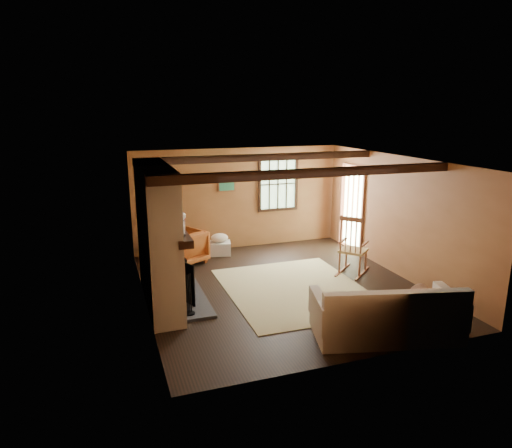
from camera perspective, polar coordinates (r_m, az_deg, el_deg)
name	(u,v)px	position (r m, az deg, el deg)	size (l,w,h in m)	color
ground	(281,287)	(8.75, 3.16, -7.87)	(5.50, 5.50, 0.00)	black
room_envelope	(288,199)	(8.59, 4.03, 3.10)	(5.02, 5.52, 2.44)	#925834
fireplace	(160,242)	(7.86, -11.97, -2.24)	(1.02, 2.30, 2.40)	#A5663F
rug	(295,289)	(8.65, 4.90, -8.14)	(2.50, 3.00, 0.01)	beige
rocking_chair	(353,249)	(9.48, 11.99, -3.07)	(0.97, 0.94, 1.23)	tan
sofa	(387,318)	(7.10, 16.10, -11.21)	(2.29, 1.43, 0.86)	beige
firewood_pile	(156,251)	(10.63, -12.33, -3.34)	(0.75, 0.14, 0.27)	brown
laundry_basket	(220,248)	(10.59, -4.57, -3.04)	(0.50, 0.38, 0.30)	silver
basket_pillow	(219,238)	(10.52, -4.60, -1.73)	(0.40, 0.32, 0.20)	beige
armchair	(185,247)	(10.05, -8.90, -2.85)	(0.78, 0.80, 0.73)	#BF6026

